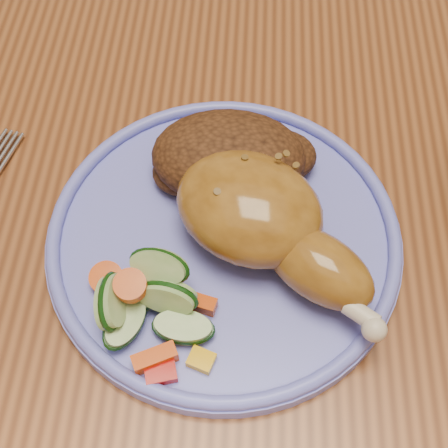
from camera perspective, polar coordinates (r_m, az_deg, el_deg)
The scene contains 7 objects.
ground at distance 1.19m, azimuth 2.16°, elevation -17.78°, with size 4.00×4.00×0.00m, color #57301D.
dining_table at distance 0.57m, azimuth 4.30°, elevation -0.54°, with size 0.90×1.40×0.75m.
plate at distance 0.46m, azimuth -0.00°, elevation -1.41°, with size 0.26×0.26×0.01m, color #676DDE.
plate_rim at distance 0.45m, azimuth -0.00°, elevation -0.69°, with size 0.25×0.25×0.01m, color #676DDE.
chicken_leg at distance 0.43m, azimuth 3.82°, elevation 0.21°, with size 0.16×0.15×0.06m.
rice_pilaf at distance 0.47m, azimuth 0.72°, elevation 6.07°, with size 0.12×0.08×0.05m.
vegetable_pile at distance 0.41m, azimuth -7.13°, elevation -7.25°, with size 0.09×0.09×0.05m.
Camera 1 is at (-0.03, -0.30, 1.15)m, focal length 50.00 mm.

